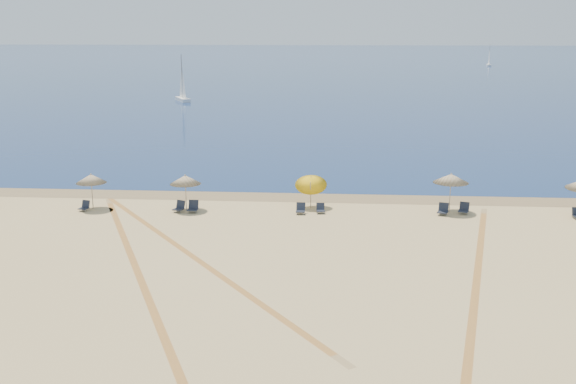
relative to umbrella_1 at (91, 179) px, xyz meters
name	(u,v)px	position (x,y,z in m)	size (l,w,h in m)	color
ground	(244,369)	(12.40, -19.90, -1.97)	(160.00, 160.00, 0.00)	tan
ocean	(331,60)	(12.40, 205.10, -1.96)	(500.00, 500.00, 0.00)	#0C2151
wet_sand	(292,197)	(12.40, 4.10, -1.96)	(500.00, 500.00, 0.00)	olive
umbrella_1	(91,179)	(0.00, 0.00, 0.00)	(1.89, 1.89, 2.31)	gray
umbrella_2	(185,180)	(5.97, 0.17, -0.01)	(1.95, 1.95, 2.30)	gray
umbrella_3	(311,181)	(13.77, 1.29, -0.23)	(2.03, 2.07, 2.43)	gray
umbrella_4	(451,178)	(22.44, 0.97, 0.17)	(2.19, 2.19, 2.48)	gray
chair_2	(85,206)	(-0.37, -0.46, -1.68)	(0.67, 0.74, 0.64)	black
chair_3	(179,207)	(5.63, -0.28, -1.66)	(0.78, 0.84, 0.70)	black
chair_4	(193,207)	(6.50, -0.28, -1.64)	(0.62, 0.72, 0.74)	black
chair_5	(301,209)	(13.21, -0.14, -1.67)	(0.57, 0.66, 0.67)	black
chair_6	(321,209)	(14.43, 0.11, -1.70)	(0.55, 0.63, 0.61)	black
chair_7	(443,210)	(21.95, 0.26, -1.65)	(0.78, 0.85, 0.72)	black
chair_8	(464,209)	(23.27, 0.61, -1.66)	(0.77, 0.84, 0.70)	black
sailboat_0	(182,87)	(-8.83, 64.02, 0.19)	(3.30, 4.81, 7.14)	white
sailboat_1	(489,59)	(59.97, 169.02, -0.05)	(1.48, 4.34, 6.34)	white
tire_tracks	(258,270)	(11.73, -10.31, -1.96)	(51.07, 42.08, 0.00)	tan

